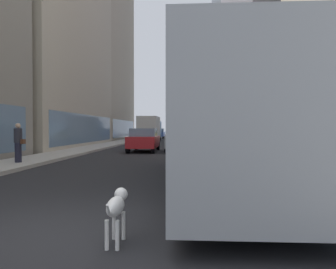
% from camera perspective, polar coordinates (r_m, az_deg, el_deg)
% --- Properties ---
extents(ground_plane, '(120.00, 120.00, 0.00)m').
position_cam_1_polar(ground_plane, '(39.82, 0.78, -1.25)').
color(ground_plane, '#232326').
extents(sidewalk_left, '(2.40, 110.00, 0.15)m').
position_cam_1_polar(sidewalk_left, '(40.47, -7.31, -1.12)').
color(sidewalk_left, '#ADA89E').
rests_on(sidewalk_left, ground).
extents(sidewalk_right, '(2.40, 110.00, 0.15)m').
position_cam_1_polar(sidewalk_right, '(39.97, 8.97, -1.15)').
color(sidewalk_right, '#ADA89E').
rests_on(sidewalk_right, ground).
extents(building_left_far, '(9.40, 16.61, 25.93)m').
position_cam_1_polar(building_left_far, '(49.21, -13.31, 14.37)').
color(building_left_far, '#A0937F').
rests_on(building_left_far, ground).
extents(building_right_far, '(10.52, 21.41, 39.96)m').
position_cam_1_polar(building_right_far, '(56.32, 14.39, 20.06)').
color(building_right_far, '#4C515B').
rests_on(building_right_far, ground).
extents(transit_bus, '(2.78, 11.53, 3.05)m').
position_cam_1_polar(transit_bus, '(9.52, 9.55, 2.07)').
color(transit_bus, '#999EA3').
rests_on(transit_bus, ground).
extents(car_grey_wagon, '(1.72, 4.29, 1.62)m').
position_cam_1_polar(car_grey_wagon, '(22.44, 1.87, -0.95)').
color(car_grey_wagon, slate).
rests_on(car_grey_wagon, ground).
extents(car_red_coupe, '(1.87, 4.33, 1.62)m').
position_cam_1_polar(car_red_coupe, '(22.35, -4.31, -0.95)').
color(car_red_coupe, red).
rests_on(car_red_coupe, ground).
extents(car_yellow_taxi, '(1.90, 4.35, 1.62)m').
position_cam_1_polar(car_yellow_taxi, '(44.51, 2.59, 0.05)').
color(car_yellow_taxi, yellow).
rests_on(car_yellow_taxi, ground).
extents(car_blue_hatchback, '(1.87, 4.56, 1.62)m').
position_cam_1_polar(car_blue_hatchback, '(52.61, -1.66, 0.21)').
color(car_blue_hatchback, '#4C6BB7').
rests_on(car_blue_hatchback, ground).
extents(box_truck, '(2.30, 7.50, 3.05)m').
position_cam_1_polar(box_truck, '(39.78, -3.27, 1.15)').
color(box_truck, '#19519E').
rests_on(box_truck, ground).
extents(dalmatian_dog, '(0.22, 0.96, 0.72)m').
position_cam_1_polar(dalmatian_dog, '(4.65, -9.18, -12.57)').
color(dalmatian_dog, white).
rests_on(dalmatian_dog, ground).
extents(pedestrian_with_handbag, '(0.45, 0.34, 1.69)m').
position_cam_1_polar(pedestrian_with_handbag, '(15.19, -25.16, -1.28)').
color(pedestrian_with_handbag, '#1E1E2D').
rests_on(pedestrian_with_handbag, sidewalk_left).
extents(traffic_light_near, '(0.24, 0.40, 3.40)m').
position_cam_1_polar(traffic_light_near, '(9.39, 22.92, 6.04)').
color(traffic_light_near, black).
rests_on(traffic_light_near, sidewalk_right).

